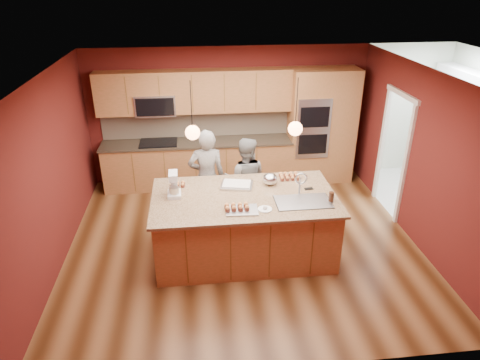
{
  "coord_description": "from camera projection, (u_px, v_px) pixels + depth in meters",
  "views": [
    {
      "loc": [
        -0.7,
        -5.75,
        3.94
      ],
      "look_at": [
        -0.06,
        -0.1,
        1.17
      ],
      "focal_mm": 32.0,
      "sensor_mm": 36.0,
      "label": 1
    }
  ],
  "objects": [
    {
      "name": "floor",
      "position": [
        243.0,
        242.0,
        6.93
      ],
      "size": [
        5.5,
        5.5,
        0.0
      ],
      "primitive_type": "plane",
      "color": "#42230F",
      "rests_on": "ground"
    },
    {
      "name": "ceiling",
      "position": [
        243.0,
        74.0,
        5.75
      ],
      "size": [
        5.5,
        5.5,
        0.0
      ],
      "primitive_type": "plane",
      "rotation": [
        3.14,
        0.0,
        0.0
      ],
      "color": "white",
      "rests_on": "ground"
    },
    {
      "name": "wall_back",
      "position": [
        228.0,
        115.0,
        8.57
      ],
      "size": [
        5.5,
        0.0,
        5.5
      ],
      "primitive_type": "plane",
      "rotation": [
        1.57,
        0.0,
        0.0
      ],
      "color": "#541714",
      "rests_on": "ground"
    },
    {
      "name": "wall_front",
      "position": [
        274.0,
        271.0,
        4.11
      ],
      "size": [
        5.5,
        0.0,
        5.5
      ],
      "primitive_type": "plane",
      "rotation": [
        -1.57,
        0.0,
        0.0
      ],
      "color": "#541714",
      "rests_on": "ground"
    },
    {
      "name": "wall_left",
      "position": [
        51.0,
        175.0,
        6.06
      ],
      "size": [
        0.0,
        5.0,
        5.0
      ],
      "primitive_type": "plane",
      "rotation": [
        1.57,
        0.0,
        1.57
      ],
      "color": "#541714",
      "rests_on": "ground"
    },
    {
      "name": "wall_right",
      "position": [
        419.0,
        158.0,
        6.62
      ],
      "size": [
        0.0,
        5.0,
        5.0
      ],
      "primitive_type": "plane",
      "rotation": [
        1.57,
        0.0,
        -1.57
      ],
      "color": "#541714",
      "rests_on": "ground"
    },
    {
      "name": "cabinet_run",
      "position": [
        195.0,
        138.0,
        8.44
      ],
      "size": [
        3.74,
        0.64,
        2.3
      ],
      "color": "olive",
      "rests_on": "floor"
    },
    {
      "name": "oven_column",
      "position": [
        321.0,
        126.0,
        8.58
      ],
      "size": [
        1.3,
        0.62,
        2.3
      ],
      "color": "olive",
      "rests_on": "floor"
    },
    {
      "name": "doorway_trim",
      "position": [
        393.0,
        156.0,
        7.46
      ],
      "size": [
        0.08,
        1.11,
        2.2
      ],
      "primitive_type": null,
      "color": "white",
      "rests_on": "wall_right"
    },
    {
      "name": "laundry_room",
      "position": [
        478.0,
        96.0,
        7.59
      ],
      "size": [
        2.6,
        2.7,
        2.7
      ],
      "color": "beige",
      "rests_on": "ground"
    },
    {
      "name": "pendant_left",
      "position": [
        193.0,
        132.0,
        5.73
      ],
      "size": [
        0.2,
        0.2,
        0.8
      ],
      "color": "black",
      "rests_on": "ceiling"
    },
    {
      "name": "pendant_right",
      "position": [
        295.0,
        128.0,
        5.87
      ],
      "size": [
        0.2,
        0.2,
        0.8
      ],
      "color": "black",
      "rests_on": "ceiling"
    },
    {
      "name": "island",
      "position": [
        245.0,
        224.0,
        6.45
      ],
      "size": [
        2.7,
        1.51,
        1.37
      ],
      "color": "olive",
      "rests_on": "floor"
    },
    {
      "name": "person_left",
      "position": [
        207.0,
        178.0,
        7.15
      ],
      "size": [
        0.63,
        0.42,
        1.68
      ],
      "primitive_type": "imported",
      "rotation": [
        0.0,
        0.0,
        3.18
      ],
      "color": "black",
      "rests_on": "floor"
    },
    {
      "name": "person_right",
      "position": [
        245.0,
        180.0,
        7.26
      ],
      "size": [
        0.83,
        0.7,
        1.51
      ],
      "primitive_type": "imported",
      "rotation": [
        0.0,
        0.0,
        2.96
      ],
      "color": "slate",
      "rests_on": "floor"
    },
    {
      "name": "stand_mixer",
      "position": [
        174.0,
        186.0,
        6.19
      ],
      "size": [
        0.2,
        0.27,
        0.37
      ],
      "rotation": [
        0.0,
        0.0,
        0.03
      ],
      "color": "white",
      "rests_on": "island"
    },
    {
      "name": "sheet_cake",
      "position": [
        237.0,
        185.0,
        6.53
      ],
      "size": [
        0.54,
        0.45,
        0.05
      ],
      "rotation": [
        0.0,
        0.0,
        -0.22
      ],
      "color": "silver",
      "rests_on": "island"
    },
    {
      "name": "cooling_rack",
      "position": [
        242.0,
        210.0,
        5.85
      ],
      "size": [
        0.46,
        0.34,
        0.02
      ],
      "primitive_type": "cube",
      "rotation": [
        0.0,
        0.0,
        -0.05
      ],
      "color": "#AEB0B5",
      "rests_on": "island"
    },
    {
      "name": "mixing_bowl",
      "position": [
        270.0,
        179.0,
        6.55
      ],
      "size": [
        0.23,
        0.23,
        0.19
      ],
      "primitive_type": "ellipsoid",
      "color": "silver",
      "rests_on": "island"
    },
    {
      "name": "plate",
      "position": [
        265.0,
        209.0,
        5.88
      ],
      "size": [
        0.2,
        0.2,
        0.01
      ],
      "primitive_type": "cylinder",
      "color": "white",
      "rests_on": "island"
    },
    {
      "name": "tumbler",
      "position": [
        331.0,
        197.0,
        6.07
      ],
      "size": [
        0.07,
        0.07,
        0.15
      ],
      "primitive_type": "cylinder",
      "color": "#321B0F",
      "rests_on": "island"
    },
    {
      "name": "phone",
      "position": [
        309.0,
        189.0,
        6.44
      ],
      "size": [
        0.14,
        0.08,
        0.01
      ],
      "primitive_type": "cube",
      "rotation": [
        0.0,
        0.0,
        0.12
      ],
      "color": "black",
      "rests_on": "island"
    },
    {
      "name": "cupcakes_left",
      "position": [
        178.0,
        184.0,
        6.52
      ],
      "size": [
        0.23,
        0.15,
        0.07
      ],
      "primitive_type": null,
      "color": "#D78546",
      "rests_on": "island"
    },
    {
      "name": "cupcakes_rack",
      "position": [
        237.0,
        207.0,
        5.84
      ],
      "size": [
        0.35,
        0.17,
        0.08
      ],
      "primitive_type": null,
      "color": "#D78546",
      "rests_on": "island"
    },
    {
      "name": "cupcakes_right",
      "position": [
        289.0,
        176.0,
        6.77
      ],
      "size": [
        0.32,
        0.24,
        0.07
      ],
      "primitive_type": null,
      "color": "#D78546",
      "rests_on": "island"
    },
    {
      "name": "washer",
      "position": [
        460.0,
        180.0,
        7.97
      ],
      "size": [
        0.56,
        0.58,
        0.91
      ],
      "primitive_type": "cube",
      "rotation": [
        0.0,
        0.0,
        -0.0
      ],
      "color": "white",
      "rests_on": "floor"
    },
    {
      "name": "dryer",
      "position": [
        441.0,
        163.0,
        8.53
      ],
      "size": [
        0.68,
        0.7,
        1.03
      ],
      "primitive_type": "cube",
      "rotation": [
        0.0,
        0.0,
        -0.07
      ],
      "color": "white",
      "rests_on": "floor"
    }
  ]
}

